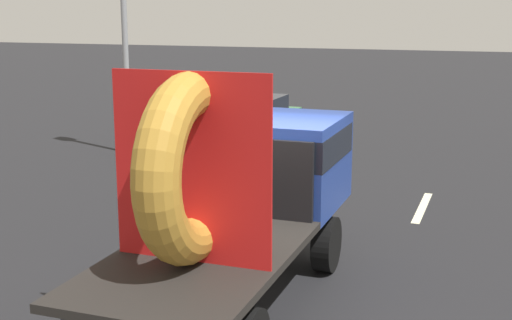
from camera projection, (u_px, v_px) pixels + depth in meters
ground_plane at (256, 282)px, 10.05m from camera, size 120.00×120.00×0.00m
flatbed_truck at (248, 183)px, 9.45m from camera, size 2.02×5.48×3.23m
distant_sedan at (249, 120)px, 19.79m from camera, size 1.88×4.38×1.43m
traffic_light at (124, 12)px, 18.30m from camera, size 0.42×0.36×5.85m
lane_dash_left_far at (261, 184)px, 15.64m from camera, size 0.16×2.56×0.01m
lane_dash_right_far at (422, 207)px, 13.83m from camera, size 0.16×2.28×0.01m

